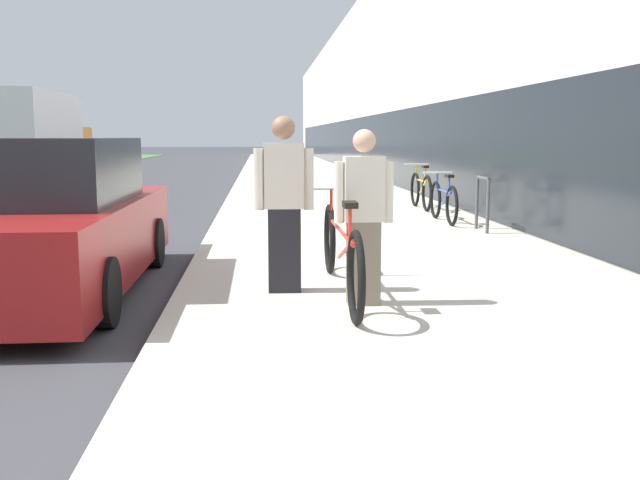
{
  "coord_description": "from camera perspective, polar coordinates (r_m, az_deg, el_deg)",
  "views": [
    {
      "loc": [
        4.45,
        -3.76,
        1.59
      ],
      "look_at": [
        5.93,
        14.18,
        -1.03
      ],
      "focal_mm": 40.0,
      "sensor_mm": 36.0,
      "label": 1
    }
  ],
  "objects": [
    {
      "name": "sidewalk_slab",
      "position": [
        24.85,
        -1.12,
        4.76
      ],
      "size": [
        4.78,
        70.0,
        0.14
      ],
      "color": "#BCB5A5",
      "rests_on": "ground"
    },
    {
      "name": "storefront_facade",
      "position": [
        34.02,
        10.82,
        11.43
      ],
      "size": [
        10.01,
        70.0,
        7.11
      ],
      "color": "silver",
      "rests_on": "ground"
    },
    {
      "name": "person_rider",
      "position": [
        6.16,
        3.51,
        1.81
      ],
      "size": [
        0.52,
        0.2,
        1.52
      ],
      "color": "#756B5B",
      "rests_on": "sidewalk_slab"
    },
    {
      "name": "parked_sedan_curbside",
      "position": [
        7.72,
        -20.93,
        1.2
      ],
      "size": [
        1.86,
        4.71,
        1.57
      ],
      "color": "maroon",
      "rests_on": "ground"
    },
    {
      "name": "cruiser_bike_nearest",
      "position": [
        12.4,
        9.85,
        3.08
      ],
      "size": [
        0.52,
        1.77,
        0.84
      ],
      "color": "black",
      "rests_on": "sidewalk_slab"
    },
    {
      "name": "cruiser_bike_middle",
      "position": [
        14.61,
        8.08,
        3.97
      ],
      "size": [
        0.52,
        1.79,
        0.9
      ],
      "color": "black",
      "rests_on": "sidewalk_slab"
    },
    {
      "name": "bike_rack_hoop",
      "position": [
        11.29,
        12.87,
        3.29
      ],
      "size": [
        0.05,
        0.6,
        0.84
      ],
      "color": "#4C4C51",
      "rests_on": "sidewalk_slab"
    },
    {
      "name": "moving_truck",
      "position": [
        21.67,
        -22.5,
        7.17
      ],
      "size": [
        2.38,
        6.27,
        2.78
      ],
      "color": "orange",
      "rests_on": "ground"
    },
    {
      "name": "tandem_bicycle",
      "position": [
        6.55,
        1.67,
        -1.01
      ],
      "size": [
        0.52,
        2.86,
        0.94
      ],
      "color": "black",
      "rests_on": "sidewalk_slab"
    },
    {
      "name": "person_bystander",
      "position": [
        6.67,
        -2.9,
        2.86
      ],
      "size": [
        0.56,
        0.22,
        1.64
      ],
      "color": "black",
      "rests_on": "sidewalk_slab"
    }
  ]
}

